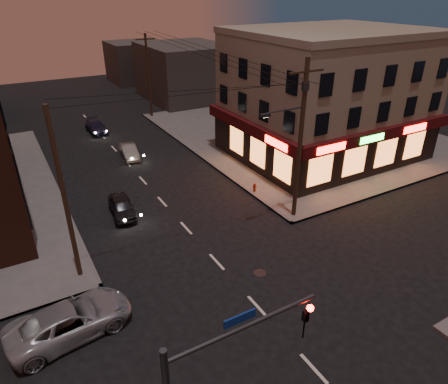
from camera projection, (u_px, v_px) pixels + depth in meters
ground at (257, 307)px, 18.97m from camera, size 120.00×120.00×0.00m
sidewalk_ne at (298, 132)px, 41.55m from camera, size 24.00×28.00×0.15m
pizza_building at (326, 95)px, 33.92m from camera, size 15.85×12.85×10.50m
bg_building_ne_a at (185, 72)px, 52.86m from camera, size 10.00×12.00×7.00m
bg_building_ne_b at (136, 62)px, 63.00m from camera, size 8.00×8.00×6.00m
utility_pole_main at (299, 134)px, 23.76m from camera, size 4.20×0.44×10.00m
utility_pole_far at (149, 76)px, 44.52m from camera, size 0.26×0.26×9.00m
utility_pole_west at (65, 198)px, 18.85m from camera, size 0.24×0.24×9.00m
suv_cross at (70, 320)px, 17.22m from camera, size 5.53×3.09×1.46m
sedan_near at (122, 207)px, 26.30m from camera, size 1.84×3.73×1.22m
sedan_mid at (129, 151)px, 35.26m from camera, size 1.65×3.70×1.18m
sedan_far at (96, 127)px, 41.36m from camera, size 1.74×4.13×1.19m
fire_hydrant at (255, 187)px, 29.17m from camera, size 0.30×0.30×0.66m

